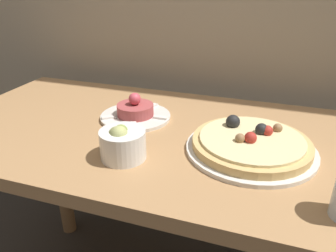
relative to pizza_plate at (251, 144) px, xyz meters
The scene contains 4 objects.
dining_table 0.27m from the pizza_plate, behind, with size 1.25×0.62×0.73m.
pizza_plate is the anchor object (origin of this frame).
tartare_plate 0.35m from the pizza_plate, 165.43° to the left, with size 0.20×0.20×0.08m.
small_bowl 0.30m from the pizza_plate, 155.54° to the right, with size 0.10×0.10×0.08m.
Camera 1 is at (0.26, -0.42, 1.12)m, focal length 35.00 mm.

